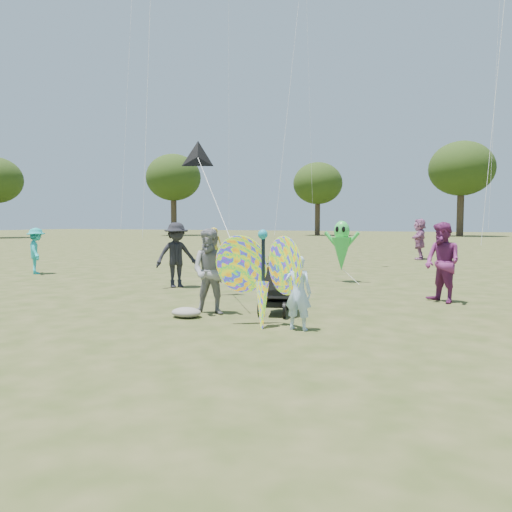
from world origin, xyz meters
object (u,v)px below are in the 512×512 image
Objects in this scene: adult_man at (211,272)px; alien_kite at (342,248)px; crowd_e at (442,262)px; crowd_i at (36,251)px; jogging_stroller at (280,281)px; crowd_g at (214,243)px; crowd_j at (420,239)px; butterfly_kite at (263,277)px; child_girl at (298,293)px; crowd_b at (176,255)px.

adult_man is 0.91× the size of alien_kite.
crowd_e reaches higher than crowd_i.
crowd_i is 9.85m from alien_kite.
jogging_stroller is (-2.70, -2.56, -0.24)m from crowd_e.
alien_kite is (-2.82, 2.68, 0.12)m from crowd_e.
crowd_i is at bearing 143.71° from adult_man.
crowd_g is 10.07m from alien_kite.
crowd_j is at bearing 141.86° from crowd_e.
crowd_i is at bearing -169.27° from alien_kite.
jogging_stroller is at bearing 97.23° from butterfly_kite.
jogging_stroller is at bearing -57.26° from child_girl.
jogging_stroller is at bearing -157.07° from crowd_i.
crowd_b is at bearing 120.12° from adult_man.
crowd_e is 1.19× the size of crowd_g.
butterfly_kite is (-0.61, 0.01, 0.21)m from child_girl.
crowd_i is 15.90m from crowd_j.
alien_kite is (3.66, 2.85, 0.12)m from crowd_b.
crowd_i is 0.84× the size of butterfly_kite.
crowd_j is at bearing 70.27° from adult_man.
child_girl is 4.24m from crowd_e.
butterfly_kite is at bearing -0.31° from child_girl.
child_girl is 0.65× the size of crowd_j.
crowd_b is 4.48m from jogging_stroller.
crowd_e is (1.94, 3.76, 0.26)m from child_girl.
jogging_stroller is at bearing 14.75° from adult_man.
crowd_b is at bearing -38.09° from child_girl.
crowd_b is 13.52m from crowd_j.
crowd_b is 1.51× the size of jogging_stroller.
child_girl is 2.01m from adult_man.
child_girl is 0.71× the size of crowd_b.
jogging_stroller is 0.64× the size of alien_kite.
adult_man is at bearing -97.57° from crowd_b.
crowd_e is at bearing -141.77° from crowd_i.
crowd_b is 6.48m from crowd_e.
crowd_b reaches higher than jogging_stroller.
adult_man is 0.94× the size of crowd_b.
jogging_stroller is (3.78, -2.39, -0.23)m from crowd_b.
crowd_b is 4.64m from alien_kite.
crowd_j is 1.65× the size of jogging_stroller.
jogging_stroller is (-0.76, 1.20, 0.02)m from child_girl.
crowd_e is 3.73m from jogging_stroller.
crowd_i is at bearing 121.09° from crowd_b.
child_girl is 0.83× the size of crowd_g.
adult_man reaches higher than crowd_g.
adult_man is 1.42× the size of jogging_stroller.
crowd_j is 9.84m from alien_kite.
child_girl is 15.54m from crowd_g.
alien_kite is at bearing -179.10° from crowd_e.
alien_kite reaches higher than crowd_g.
butterfly_kite reaches higher than crowd_g.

